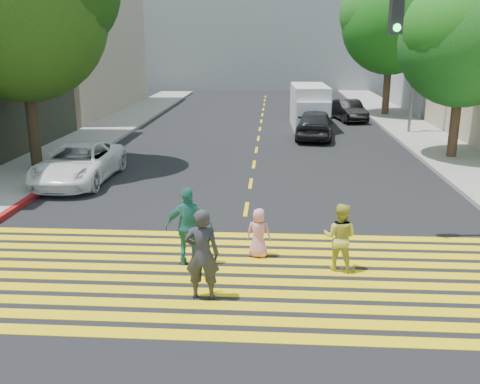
# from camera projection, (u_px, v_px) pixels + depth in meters

# --- Properties ---
(ground) EXTENTS (120.00, 120.00, 0.00)m
(ground) POSITION_uv_depth(u_px,v_px,m) (230.00, 304.00, 10.37)
(ground) COLOR black
(sidewalk_left) EXTENTS (3.00, 40.00, 0.15)m
(sidewalk_left) POSITION_uv_depth(u_px,v_px,m) (119.00, 124.00, 31.97)
(sidewalk_left) COLOR gray
(sidewalk_left) RESTS_ON ground
(sidewalk_right) EXTENTS (3.00, 60.00, 0.15)m
(sidewalk_right) POSITION_uv_depth(u_px,v_px,m) (443.00, 151.00, 24.22)
(sidewalk_right) COLOR gray
(sidewalk_right) RESTS_ON ground
(curb_red) EXTENTS (0.20, 8.00, 0.16)m
(curb_red) POSITION_uv_depth(u_px,v_px,m) (24.00, 202.00, 16.53)
(curb_red) COLOR maroon
(curb_red) RESTS_ON ground
(crosswalk) EXTENTS (13.40, 5.30, 0.01)m
(crosswalk) POSITION_uv_depth(u_px,v_px,m) (235.00, 275.00, 11.59)
(crosswalk) COLOR yellow
(crosswalk) RESTS_ON ground
(lane_line) EXTENTS (0.12, 34.40, 0.01)m
(lane_line) POSITION_uv_depth(u_px,v_px,m) (261.00, 125.00, 31.96)
(lane_line) COLOR yellow
(lane_line) RESTS_ON ground
(building_left_tan) EXTENTS (12.00, 16.00, 10.00)m
(building_left_tan) POSITION_uv_depth(u_px,v_px,m) (32.00, 38.00, 36.83)
(building_left_tan) COLOR tan
(building_left_tan) RESTS_ON ground
(backdrop_block) EXTENTS (30.00, 8.00, 12.00)m
(backdrop_block) POSITION_uv_depth(u_px,v_px,m) (268.00, 29.00, 54.77)
(backdrop_block) COLOR gray
(backdrop_block) RESTS_ON ground
(tree_left) EXTENTS (7.03, 6.47, 9.05)m
(tree_left) POSITION_uv_depth(u_px,v_px,m) (23.00, 6.00, 19.51)
(tree_left) COLOR black
(tree_left) RESTS_ON ground
(tree_right_near) EXTENTS (6.69, 6.66, 7.50)m
(tree_right_near) POSITION_uv_depth(u_px,v_px,m) (465.00, 36.00, 21.44)
(tree_right_near) COLOR #4A301F
(tree_right_near) RESTS_ON ground
(tree_right_far) EXTENTS (7.66, 7.22, 9.17)m
(tree_right_far) POSITION_uv_depth(u_px,v_px,m) (393.00, 19.00, 34.01)
(tree_right_far) COLOR #42311A
(tree_right_far) RESTS_ON ground
(pedestrian_man) EXTENTS (0.68, 0.45, 1.85)m
(pedestrian_man) POSITION_uv_depth(u_px,v_px,m) (202.00, 254.00, 10.38)
(pedestrian_man) COLOR #2E2E32
(pedestrian_man) RESTS_ON ground
(pedestrian_woman) EXTENTS (0.89, 0.79, 1.53)m
(pedestrian_woman) POSITION_uv_depth(u_px,v_px,m) (340.00, 237.00, 11.70)
(pedestrian_woman) COLOR gold
(pedestrian_woman) RESTS_ON ground
(pedestrian_child) EXTENTS (0.64, 0.47, 1.18)m
(pedestrian_child) POSITION_uv_depth(u_px,v_px,m) (259.00, 233.00, 12.47)
(pedestrian_child) COLOR pink
(pedestrian_child) RESTS_ON ground
(pedestrian_extra) EXTENTS (1.11, 0.58, 1.80)m
(pedestrian_extra) POSITION_uv_depth(u_px,v_px,m) (189.00, 226.00, 11.98)
(pedestrian_extra) COLOR #2A7A6D
(pedestrian_extra) RESTS_ON ground
(white_sedan) EXTENTS (2.33, 4.94, 1.36)m
(white_sedan) POSITION_uv_depth(u_px,v_px,m) (79.00, 163.00, 19.06)
(white_sedan) COLOR white
(white_sedan) RESTS_ON ground
(dark_car_near) EXTENTS (2.33, 4.69, 1.54)m
(dark_car_near) POSITION_uv_depth(u_px,v_px,m) (315.00, 124.00, 27.42)
(dark_car_near) COLOR black
(dark_car_near) RESTS_ON ground
(silver_car) EXTENTS (1.78, 4.16, 1.19)m
(silver_car) POSITION_uv_depth(u_px,v_px,m) (307.00, 103.00, 37.77)
(silver_car) COLOR gray
(silver_car) RESTS_ON ground
(dark_car_parked) EXTENTS (2.05, 4.15, 1.31)m
(dark_car_parked) POSITION_uv_depth(u_px,v_px,m) (349.00, 110.00, 33.44)
(dark_car_parked) COLOR black
(dark_car_parked) RESTS_ON ground
(white_van) EXTENTS (2.08, 5.16, 2.41)m
(white_van) POSITION_uv_depth(u_px,v_px,m) (310.00, 108.00, 30.66)
(white_van) COLOR silver
(white_van) RESTS_ON ground
(street_lamp) EXTENTS (1.83, 0.25, 8.11)m
(street_lamp) POSITION_uv_depth(u_px,v_px,m) (413.00, 45.00, 27.57)
(street_lamp) COLOR slate
(street_lamp) RESTS_ON ground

